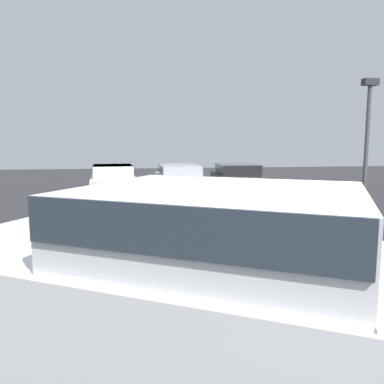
{
  "coord_description": "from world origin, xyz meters",
  "views": [
    {
      "loc": [
        -1.92,
        -2.53,
        2.16
      ],
      "look_at": [
        -0.66,
        6.26,
        1.0
      ],
      "focal_mm": 35.0,
      "sensor_mm": 36.0,
      "label": 1
    }
  ],
  "objects_px": {
    "parked_sedan_c": "(237,177)",
    "light_post": "(368,121)",
    "pickup_truck": "(257,299)",
    "wheel_stop_curb": "(218,183)",
    "parked_sedan_b": "(180,178)",
    "parked_sedan_a": "(113,178)"
  },
  "relations": [
    {
      "from": "pickup_truck",
      "to": "parked_sedan_b",
      "type": "xyz_separation_m",
      "value": [
        0.81,
        13.22,
        -0.25
      ]
    },
    {
      "from": "pickup_truck",
      "to": "parked_sedan_b",
      "type": "height_order",
      "value": "pickup_truck"
    },
    {
      "from": "light_post",
      "to": "wheel_stop_curb",
      "type": "bearing_deg",
      "value": 153.11
    },
    {
      "from": "pickup_truck",
      "to": "parked_sedan_b",
      "type": "relative_size",
      "value": 1.34
    },
    {
      "from": "pickup_truck",
      "to": "parked_sedan_b",
      "type": "distance_m",
      "value": 13.25
    },
    {
      "from": "light_post",
      "to": "wheel_stop_curb",
      "type": "relative_size",
      "value": 2.77
    },
    {
      "from": "pickup_truck",
      "to": "parked_sedan_c",
      "type": "bearing_deg",
      "value": 104.88
    },
    {
      "from": "parked_sedan_c",
      "to": "light_post",
      "type": "bearing_deg",
      "value": 91.28
    },
    {
      "from": "pickup_truck",
      "to": "parked_sedan_c",
      "type": "height_order",
      "value": "pickup_truck"
    },
    {
      "from": "parked_sedan_a",
      "to": "parked_sedan_b",
      "type": "bearing_deg",
      "value": 77.89
    },
    {
      "from": "pickup_truck",
      "to": "parked_sedan_a",
      "type": "distance_m",
      "value": 13.72
    },
    {
      "from": "parked_sedan_a",
      "to": "parked_sedan_b",
      "type": "xyz_separation_m",
      "value": [
        2.85,
        -0.34,
        0.01
      ]
    },
    {
      "from": "parked_sedan_a",
      "to": "parked_sedan_c",
      "type": "relative_size",
      "value": 1.01
    },
    {
      "from": "parked_sedan_a",
      "to": "parked_sedan_b",
      "type": "distance_m",
      "value": 2.87
    },
    {
      "from": "parked_sedan_b",
      "to": "wheel_stop_curb",
      "type": "relative_size",
      "value": 2.6
    },
    {
      "from": "light_post",
      "to": "wheel_stop_curb",
      "type": "height_order",
      "value": "light_post"
    },
    {
      "from": "parked_sedan_b",
      "to": "parked_sedan_c",
      "type": "height_order",
      "value": "same"
    },
    {
      "from": "parked_sedan_c",
      "to": "wheel_stop_curb",
      "type": "distance_m",
      "value": 3.09
    },
    {
      "from": "wheel_stop_curb",
      "to": "pickup_truck",
      "type": "bearing_deg",
      "value": -101.01
    },
    {
      "from": "light_post",
      "to": "parked_sedan_a",
      "type": "bearing_deg",
      "value": 178.38
    },
    {
      "from": "parked_sedan_a",
      "to": "wheel_stop_curb",
      "type": "distance_m",
      "value": 5.99
    },
    {
      "from": "pickup_truck",
      "to": "parked_sedan_a",
      "type": "bearing_deg",
      "value": 127.8
    }
  ]
}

